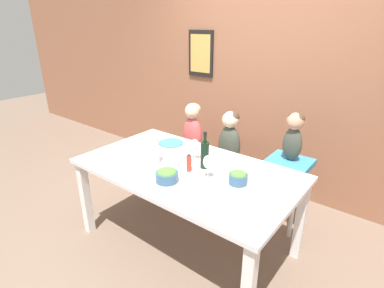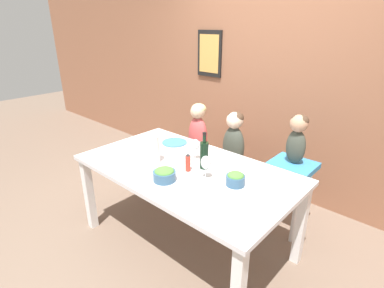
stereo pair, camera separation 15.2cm
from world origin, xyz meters
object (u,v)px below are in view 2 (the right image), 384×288
object	(u,v)px
person_baby_right	(298,135)
wine_glass_near	(206,163)
wine_bottle	(204,154)
paper_towel_roll	(152,149)
person_child_left	(198,128)
wine_glass_far	(195,146)
salad_bowl_small	(236,179)
chair_far_left	(198,160)
chair_far_center	(232,172)
dinner_plate_front_left	(115,157)
dinner_plate_back_left	(174,142)
chair_right_highchair	(291,178)
person_child_center	(234,138)
salad_bowl_large	(164,174)

from	to	relation	value
person_baby_right	wine_glass_near	world-z (taller)	person_baby_right
wine_bottle	wine_glass_near	xyz separation A→B (m)	(0.12, -0.13, 0.01)
paper_towel_roll	wine_glass_near	size ratio (longest dim) A/B	1.27
person_child_left	person_baby_right	bearing A→B (deg)	0.03
wine_glass_far	salad_bowl_small	size ratio (longest dim) A/B	1.32
chair_far_left	person_baby_right	distance (m)	1.25
chair_far_center	wine_bottle	world-z (taller)	wine_bottle
dinner_plate_front_left	dinner_plate_back_left	bearing A→B (deg)	76.35
chair_right_highchair	wine_bottle	world-z (taller)	wine_bottle
chair_right_highchair	person_child_center	size ratio (longest dim) A/B	1.21
chair_right_highchair	person_child_left	bearing A→B (deg)	179.93
person_child_center	wine_glass_near	size ratio (longest dim) A/B	3.16
person_child_left	dinner_plate_front_left	distance (m)	1.04
wine_bottle	salad_bowl_small	distance (m)	0.35
chair_far_center	chair_right_highchair	distance (m)	0.65
dinner_plate_back_left	person_child_center	bearing A→B (deg)	50.18
chair_right_highchair	salad_bowl_large	xyz separation A→B (m)	(-0.54, -1.02, 0.25)
wine_glass_near	salad_bowl_large	bearing A→B (deg)	-132.47
dinner_plate_front_left	dinner_plate_back_left	size ratio (longest dim) A/B	1.00
person_child_center	person_child_left	bearing A→B (deg)	180.00
person_child_left	person_baby_right	world-z (taller)	person_baby_right
paper_towel_roll	chair_right_highchair	bearing A→B (deg)	46.23
paper_towel_roll	salad_bowl_large	xyz separation A→B (m)	(0.30, -0.15, -0.07)
wine_bottle	person_baby_right	bearing A→B (deg)	56.07
dinner_plate_front_left	paper_towel_roll	bearing A→B (deg)	27.07
chair_right_highchair	dinner_plate_back_left	bearing A→B (deg)	-155.80
person_child_center	wine_glass_near	distance (m)	0.86
chair_far_center	paper_towel_roll	distance (m)	1.02
chair_far_center	salad_bowl_small	world-z (taller)	salad_bowl_small
salad_bowl_small	dinner_plate_back_left	world-z (taller)	salad_bowl_small
paper_towel_roll	salad_bowl_large	world-z (taller)	paper_towel_roll
person_child_left	wine_glass_near	world-z (taller)	person_child_left
chair_far_left	paper_towel_roll	xyz separation A→B (m)	(0.26, -0.88, 0.48)
salad_bowl_large	paper_towel_roll	bearing A→B (deg)	153.80
dinner_plate_back_left	salad_bowl_large	bearing A→B (deg)	-50.45
chair_far_center	salad_bowl_large	world-z (taller)	salad_bowl_large
person_baby_right	dinner_plate_back_left	distance (m)	1.13
wine_glass_near	dinner_plate_back_left	xyz separation A→B (m)	(-0.68, 0.34, -0.12)
person_child_left	salad_bowl_large	xyz separation A→B (m)	(0.56, -1.03, 0.03)
person_baby_right	wine_glass_near	xyz separation A→B (m)	(-0.33, -0.80, -0.08)
chair_far_left	salad_bowl_small	world-z (taller)	salad_bowl_small
person_child_left	chair_far_left	bearing A→B (deg)	-90.00
paper_towel_roll	wine_glass_far	xyz separation A→B (m)	(0.23, 0.28, 0.01)
wine_glass_far	paper_towel_roll	bearing A→B (deg)	-129.73
chair_right_highchair	wine_glass_far	xyz separation A→B (m)	(-0.61, -0.60, 0.33)
chair_far_center	wine_bottle	xyz separation A→B (m)	(0.18, -0.67, 0.49)
wine_glass_near	dinner_plate_front_left	bearing A→B (deg)	-163.77
paper_towel_roll	wine_glass_near	bearing A→B (deg)	8.81
chair_far_left	chair_far_center	xyz separation A→B (m)	(0.47, 0.00, 0.00)
paper_towel_roll	wine_glass_far	bearing A→B (deg)	50.27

